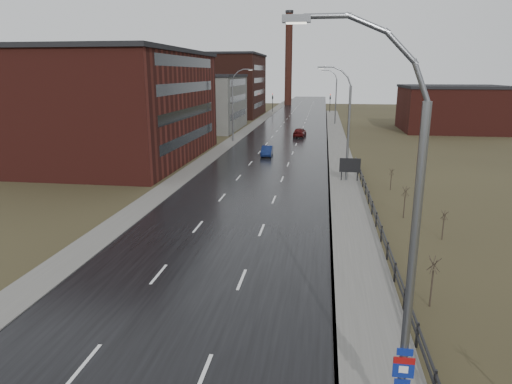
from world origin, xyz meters
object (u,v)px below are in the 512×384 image
(car_near, at_px, (267,151))
(car_far, at_px, (300,132))
(streetlight_main, at_px, (401,250))
(billboard, at_px, (350,166))

(car_near, relative_size, car_far, 0.86)
(streetlight_main, relative_size, car_near, 3.03)
(streetlight_main, height_order, billboard, streetlight_main)
(streetlight_main, distance_m, billboard, 34.06)
(car_far, bearing_deg, car_near, 86.02)
(billboard, height_order, car_far, billboard)
(streetlight_main, xyz_separation_m, billboard, (0.63, 33.77, -4.38))
(streetlight_main, bearing_deg, car_far, 95.22)
(billboard, bearing_deg, streetlight_main, -91.06)
(streetlight_main, distance_m, car_near, 48.66)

